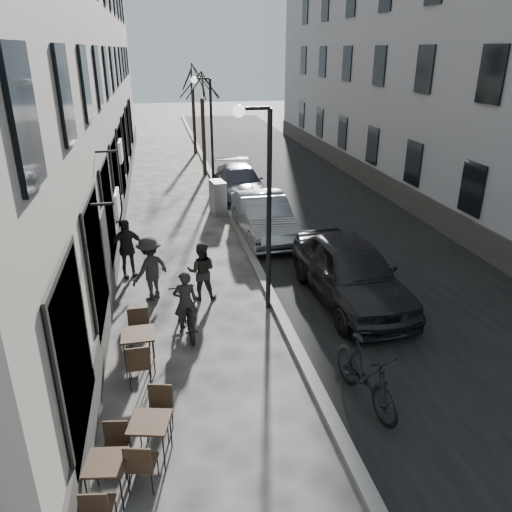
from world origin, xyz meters
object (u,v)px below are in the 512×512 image
object	(u,v)px
bistro_set_c	(139,347)
utility_cabinet	(218,198)
tree_far	(192,76)
pedestrian_near	(202,271)
streetlamp_near	(262,189)
car_mid	(264,216)
bicycle	(186,313)
car_near	(351,271)
car_far	(240,182)
bistro_set_a	(108,476)
tree_near	(201,82)
bistro_set_b	(151,436)
pedestrian_mid	(150,268)
streetlamp_far	(208,122)
moped	(366,374)
pedestrian_far	(126,248)

from	to	relation	value
bistro_set_c	utility_cabinet	world-z (taller)	utility_cabinet
tree_far	bistro_set_c	world-z (taller)	tree_far
pedestrian_near	streetlamp_near	bearing A→B (deg)	159.14
car_mid	bicycle	bearing A→B (deg)	-119.25
pedestrian_near	car_near	size ratio (longest dim) A/B	0.32
car_near	car_far	xyz separation A→B (m)	(-1.21, 10.39, -0.14)
bistro_set_a	car_near	distance (m)	7.90
streetlamp_near	tree_near	distance (m)	15.08
streetlamp_near	car_mid	world-z (taller)	streetlamp_near
streetlamp_near	pedestrian_near	size ratio (longest dim) A/B	3.21
bistro_set_b	streetlamp_near	bearing A→B (deg)	73.08
bistro_set_c	car_mid	world-z (taller)	car_mid
bicycle	pedestrian_mid	xyz separation A→B (m)	(-0.79, 1.88, 0.40)
bistro_set_a	pedestrian_mid	distance (m)	6.51
streetlamp_far	utility_cabinet	xyz separation A→B (m)	(-0.08, -3.81, -2.49)
tree_near	moped	size ratio (longest dim) A/B	2.70
streetlamp_far	bicycle	distance (m)	13.19
streetlamp_far	pedestrian_far	world-z (taller)	streetlamp_far
streetlamp_far	tree_near	size ratio (longest dim) A/B	0.89
tree_far	pedestrian_mid	size ratio (longest dim) A/B	3.25
tree_near	tree_far	world-z (taller)	same
utility_cabinet	pedestrian_mid	world-z (taller)	pedestrian_mid
utility_cabinet	moped	distance (m)	12.25
car_far	streetlamp_near	bearing A→B (deg)	-96.46
tree_far	car_near	xyz separation A→B (m)	(2.31, -20.99, -3.83)
car_near	car_mid	size ratio (longest dim) A/B	1.08
utility_cabinet	bistro_set_c	bearing A→B (deg)	-115.31
pedestrian_far	moped	bearing A→B (deg)	-73.52
moped	pedestrian_mid	bearing A→B (deg)	118.22
bistro_set_a	bistro_set_b	size ratio (longest dim) A/B	0.93
bistro_set_a	pedestrian_near	bearing A→B (deg)	80.98
tree_near	bistro_set_a	size ratio (longest dim) A/B	3.90
tree_near	pedestrian_mid	xyz separation A→B (m)	(-2.83, -13.88, -3.79)
tree_near	bistro_set_b	bearing A→B (deg)	-98.29
bicycle	pedestrian_near	world-z (taller)	pedestrian_near
streetlamp_far	pedestrian_far	distance (m)	10.19
bistro_set_a	bistro_set_c	bearing A→B (deg)	91.78
pedestrian_near	car_far	bearing A→B (deg)	-94.92
tree_far	utility_cabinet	size ratio (longest dim) A/B	4.22
streetlamp_far	bicycle	size ratio (longest dim) A/B	2.81
bistro_set_b	tree_far	bearing A→B (deg)	97.65
car_mid	tree_far	bearing A→B (deg)	92.42
bistro_set_b	car_far	bearing A→B (deg)	89.27
streetlamp_near	tree_far	bearing A→B (deg)	89.80
streetlamp_far	moped	distance (m)	16.24
tree_far	bicycle	bearing A→B (deg)	-95.36
streetlamp_near	tree_far	xyz separation A→B (m)	(0.07, 21.00, 1.50)
pedestrian_near	car_mid	size ratio (longest dim) A/B	0.35
pedestrian_far	car_far	distance (m)	8.99
bicycle	car_near	world-z (taller)	car_near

